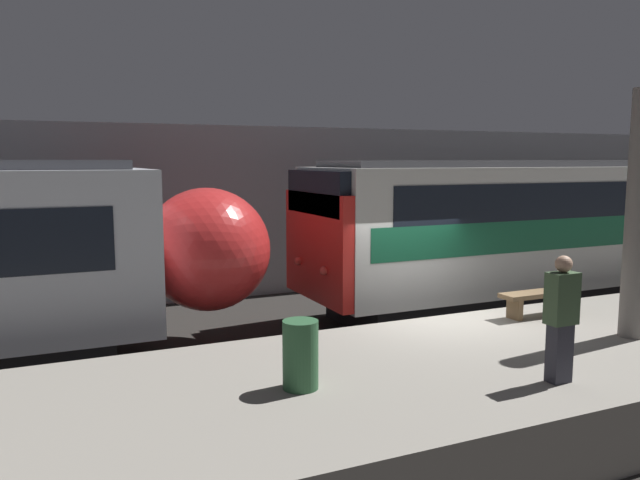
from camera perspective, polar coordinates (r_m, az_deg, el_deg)
ground_plane at (r=11.81m, az=11.02°, el=-11.02°), size 120.00×120.00×0.00m
platform at (r=10.08m, az=18.36°, el=-11.78°), size 40.00×4.32×0.91m
station_rear_barrier at (r=17.38m, az=-2.19°, el=2.72°), size 50.00×0.15×4.59m
support_pillar_near at (r=10.86m, az=27.14°, el=2.04°), size 0.40×0.40×3.87m
train_boxy at (r=18.08m, az=24.21°, el=0.98°), size 16.75×3.01×3.67m
person_waiting at (r=8.39m, az=21.18°, el=-6.51°), size 0.38×0.24×1.62m
platform_bench at (r=11.85m, az=19.30°, el=-5.00°), size 1.50×0.40×0.45m
trash_bin at (r=7.73m, az=-1.80°, el=-10.43°), size 0.44×0.44×0.85m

